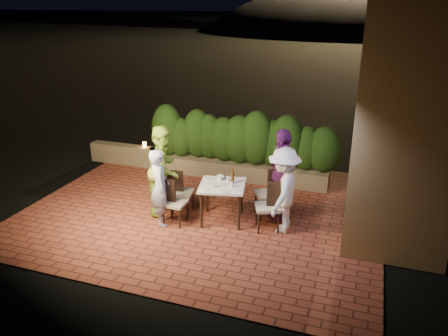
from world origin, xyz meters
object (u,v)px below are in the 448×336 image
at_px(chair_left_back, 182,192).
at_px(chair_right_back, 268,193).
at_px(chair_left_front, 175,202).
at_px(diner_blue, 160,188).
at_px(diner_green, 165,169).
at_px(parapet_lamp, 144,145).
at_px(dining_table, 222,203).
at_px(diner_white, 283,190).
at_px(diner_purple, 282,175).
at_px(bowl, 220,177).
at_px(beer_bottle, 233,176).
at_px(chair_right_front, 268,206).

bearing_deg(chair_left_back, chair_right_back, 5.06).
height_order(chair_left_front, diner_blue, diner_blue).
relative_size(diner_green, parapet_lamp, 12.76).
distance_m(dining_table, chair_left_front, 0.91).
distance_m(diner_white, diner_purple, 0.52).
bearing_deg(parapet_lamp, bowl, -35.03).
height_order(dining_table, bowl, bowl).
relative_size(chair_left_front, chair_left_back, 1.01).
xyz_separation_m(beer_bottle, chair_left_front, (-0.98, -0.52, -0.47)).
xyz_separation_m(bowl, chair_right_back, (0.94, 0.17, -0.27)).
relative_size(dining_table, bowl, 5.39).
xyz_separation_m(chair_right_front, diner_white, (0.27, 0.05, 0.33)).
relative_size(bowl, diner_purple, 0.09).
relative_size(beer_bottle, chair_right_back, 0.32).
bearing_deg(chair_left_front, chair_left_back, 98.37).
bearing_deg(diner_white, diner_purple, -160.92).
distance_m(bowl, chair_right_front, 1.16).
height_order(bowl, diner_green, diner_green).
distance_m(chair_right_front, chair_right_back, 0.54).
relative_size(bowl, chair_left_back, 0.18).
distance_m(beer_bottle, diner_purple, 0.94).
bearing_deg(bowl, chair_left_back, -165.24).
bearing_deg(dining_table, diner_blue, -154.60).
xyz_separation_m(chair_left_back, chair_right_back, (1.66, 0.36, 0.06)).
height_order(dining_table, beer_bottle, beer_bottle).
relative_size(chair_left_front, diner_green, 0.49).
height_order(chair_left_back, diner_purple, diner_purple).
bearing_deg(bowl, chair_right_front, -18.69).
xyz_separation_m(chair_right_front, parapet_lamp, (-3.78, 2.27, 0.10)).
bearing_deg(diner_blue, diner_white, -110.79).
bearing_deg(chair_left_front, chair_right_front, 11.85).
bearing_deg(diner_blue, dining_table, -97.74).
xyz_separation_m(beer_bottle, chair_left_back, (-1.04, -0.02, -0.47)).
height_order(chair_right_front, diner_green, diner_green).
distance_m(diner_white, parapet_lamp, 4.62).
distance_m(dining_table, parapet_lamp, 3.63).
bearing_deg(dining_table, diner_green, 178.56).
xyz_separation_m(chair_right_back, parapet_lamp, (-3.66, 1.74, 0.08)).
relative_size(beer_bottle, chair_left_back, 0.36).
distance_m(chair_left_back, chair_right_back, 1.70).
bearing_deg(beer_bottle, bowl, 151.61).
bearing_deg(dining_table, parapet_lamp, 142.57).
relative_size(dining_table, diner_purple, 0.47).
relative_size(chair_right_back, diner_blue, 0.67).
bearing_deg(diner_blue, chair_left_front, -100.39).
relative_size(chair_right_front, diner_green, 0.53).
bearing_deg(chair_left_back, chair_left_front, -89.45).
distance_m(chair_right_front, parapet_lamp, 4.41).
height_order(dining_table, chair_right_front, chair_right_front).
bearing_deg(diner_green, diner_blue, -170.39).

